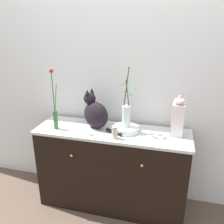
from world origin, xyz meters
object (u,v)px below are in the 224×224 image
Objects in this scene: sideboard at (112,169)px; candle_pillar at (115,132)px; bowl_porcelain at (126,129)px; vase_glass_clear at (126,114)px; cat_sitting at (95,113)px; vase_slim_green at (55,111)px; jar_lidded_porcelain at (178,117)px.

sideboard is 0.48m from candle_pillar.
candle_pillar reaches higher than bowl_porcelain.
bowl_porcelain is at bearing -120.23° from vase_glass_clear.
vase_glass_clear reaches higher than cat_sitting.
cat_sitting is 0.30m from candle_pillar.
bowl_porcelain is at bearing 9.33° from sideboard.
vase_slim_green is 1.08m from jar_lidded_porcelain.
cat_sitting reaches higher than bowl_porcelain.
vase_glass_clear is 0.44m from jar_lidded_porcelain.
cat_sitting is 1.88× the size of bowl_porcelain.
vase_slim_green is at bearing 174.47° from candle_pillar.
candle_pillar is (0.23, -0.17, -0.09)m from cat_sitting.
sideboard is at bearing 113.09° from candle_pillar.
sideboard is 2.68× the size of vase_glass_clear.
vase_slim_green reaches higher than sideboard.
jar_lidded_porcelain reaches higher than candle_pillar.
bowl_porcelain is 0.64× the size of jar_lidded_porcelain.
cat_sitting is 0.73m from jar_lidded_porcelain.
jar_lidded_porcelain is (0.44, 0.03, 0.14)m from bowl_porcelain.
cat_sitting reaches higher than candle_pillar.
vase_glass_clear reaches higher than vase_slim_green.
sideboard is 3.25× the size of cat_sitting.
vase_glass_clear is at bearing -3.10° from cat_sitting.
vase_glass_clear is (0.12, 0.02, 0.57)m from sideboard.
vase_glass_clear is 0.21m from candle_pillar.
cat_sitting and jar_lidded_porcelain have the same top height.
vase_slim_green is 1.53× the size of jar_lidded_porcelain.
jar_lidded_porcelain is at bearing 5.50° from sideboard.
jar_lidded_porcelain is (1.07, 0.14, -0.00)m from vase_slim_green.
sideboard is at bearing -174.50° from jar_lidded_porcelain.
bowl_porcelain is 0.46m from jar_lidded_porcelain.
sideboard is 0.57m from cat_sitting.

